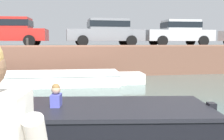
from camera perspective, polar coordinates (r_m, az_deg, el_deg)
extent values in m
plane|color=#4C605B|center=(7.51, -0.02, -7.58)|extent=(400.00, 400.00, 0.00)
cube|color=brown|center=(15.90, -5.35, 2.72)|extent=(60.00, 6.00, 1.57)
cube|color=brown|center=(13.00, -4.38, 5.52)|extent=(60.00, 0.24, 0.08)
cube|color=white|center=(10.94, -13.51, -2.10)|extent=(5.71, 2.18, 0.45)
cube|color=white|center=(11.11, 4.13, -1.80)|extent=(1.17, 1.12, 0.45)
cube|color=white|center=(10.90, -13.55, -0.73)|extent=(5.78, 2.24, 0.08)
cube|color=brown|center=(10.97, -15.74, -1.27)|extent=(0.31, 1.77, 0.06)
cube|color=black|center=(5.45, -4.68, -10.98)|extent=(5.18, 2.51, 0.39)
cube|color=black|center=(5.38, -4.70, -8.61)|extent=(5.24, 2.58, 0.08)
cube|color=brown|center=(5.40, -0.69, -9.63)|extent=(0.47, 1.65, 0.06)
cube|color=black|center=(5.87, 21.71, -9.12)|extent=(0.19, 0.22, 0.45)
cube|color=#4C51B2|center=(5.46, -12.62, -7.68)|extent=(0.24, 0.35, 0.44)
sphere|color=tan|center=(5.39, -12.70, -4.37)|extent=(0.19, 0.19, 0.19)
sphere|color=olive|center=(5.38, -12.71, -3.95)|extent=(0.17, 0.17, 0.17)
cube|color=#B2231E|center=(14.71, -22.75, 7.41)|extent=(4.23, 1.86, 0.64)
cube|color=#B2231E|center=(14.70, -22.22, 9.86)|extent=(2.14, 1.56, 0.60)
cube|color=black|center=(14.70, -22.22, 9.86)|extent=(2.23, 1.60, 0.33)
cylinder|color=black|center=(13.58, -18.39, 6.35)|extent=(0.61, 0.21, 0.60)
cylinder|color=black|center=(15.26, -17.14, 6.37)|extent=(0.61, 0.21, 0.60)
cube|color=slate|center=(14.50, -1.65, 7.93)|extent=(4.39, 1.85, 0.64)
cube|color=slate|center=(14.56, -0.98, 10.37)|extent=(2.21, 1.58, 0.60)
cube|color=black|center=(14.56, -0.98, 10.37)|extent=(2.30, 1.62, 0.33)
cylinder|color=black|center=(13.45, -6.69, 6.64)|extent=(0.61, 0.20, 0.60)
cylinder|color=black|center=(15.20, -7.26, 6.61)|extent=(0.61, 0.20, 0.60)
cylinder|color=black|center=(13.94, 4.47, 6.66)|extent=(0.61, 0.20, 0.60)
cylinder|color=black|center=(15.64, 2.68, 6.65)|extent=(0.61, 0.20, 0.60)
cube|color=#B7BABC|center=(15.77, 14.77, 7.61)|extent=(4.05, 1.87, 0.64)
cube|color=#B7BABC|center=(15.85, 15.38, 9.83)|extent=(2.05, 1.58, 0.60)
cube|color=black|center=(15.85, 15.38, 9.83)|extent=(2.13, 1.62, 0.33)
cylinder|color=black|center=(14.52, 11.48, 6.54)|extent=(0.61, 0.21, 0.60)
cylinder|color=black|center=(16.18, 9.50, 6.57)|extent=(0.61, 0.21, 0.60)
cylinder|color=black|center=(15.49, 20.20, 6.26)|extent=(0.61, 0.21, 0.60)
cylinder|color=black|center=(17.05, 17.51, 6.35)|extent=(0.61, 0.21, 0.60)
cylinder|color=#2D2B28|center=(13.22, -18.78, 5.80)|extent=(0.14, 0.14, 0.35)
sphere|color=#2D2B28|center=(13.22, -18.81, 6.64)|extent=(0.15, 0.15, 0.15)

